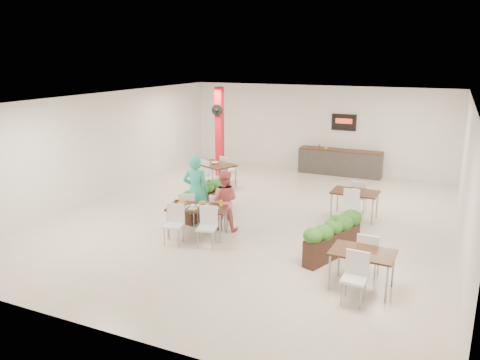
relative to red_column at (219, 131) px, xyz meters
name	(u,v)px	position (x,y,z in m)	size (l,w,h in m)	color
ground	(256,218)	(3.00, -3.79, -1.64)	(12.00, 12.00, 0.00)	beige
room_shell	(257,145)	(3.00, -3.79, 0.36)	(10.10, 12.10, 3.22)	white
red_column	(219,131)	(0.00, 0.00, 0.00)	(0.40, 0.41, 3.20)	red
service_counter	(340,162)	(4.00, 1.86, -1.15)	(3.00, 0.64, 2.20)	#2D2A28
main_table	(197,211)	(2.19, -5.59, -1.01)	(1.55, 1.85, 0.92)	black
diner_man	(196,191)	(1.80, -4.93, -0.72)	(0.67, 0.44, 1.84)	#29B59B
diner_woman	(224,200)	(2.60, -4.93, -0.88)	(0.75, 0.58, 1.53)	#DE6365
planter_left	(208,197)	(1.70, -4.11, -1.12)	(0.60, 2.02, 1.06)	black
planter_right	(333,236)	(5.48, -5.47, -1.15)	(0.91, 1.76, 0.97)	black
side_table_a	(215,167)	(0.48, -1.33, -1.00)	(1.61, 1.65, 0.92)	black
side_table_b	(355,196)	(5.42, -2.73, -1.01)	(1.23, 1.63, 0.92)	black
side_table_c	(362,258)	(6.32, -6.66, -1.02)	(1.19, 1.64, 0.92)	black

